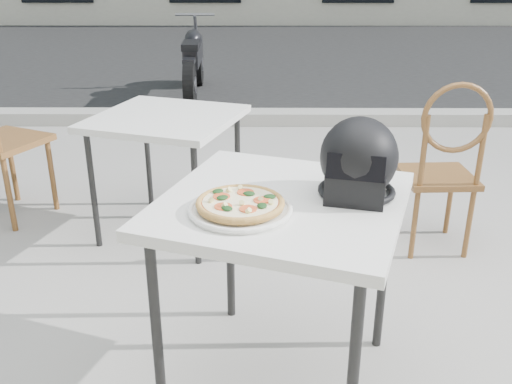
{
  "coord_description": "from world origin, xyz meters",
  "views": [
    {
      "loc": [
        -0.47,
        -2.37,
        1.53
      ],
      "look_at": [
        -0.49,
        -0.65,
        0.81
      ],
      "focal_mm": 40.0,
      "sensor_mm": 36.0,
      "label": 1
    }
  ],
  "objects_px": {
    "helmet": "(358,162)",
    "cafe_table_main": "(282,217)",
    "cafe_chair_main": "(445,160)",
    "motorcycle": "(194,63)",
    "plate": "(240,209)",
    "cafe_table_side": "(166,126)",
    "pizza": "(240,203)"
  },
  "relations": [
    {
      "from": "helmet",
      "to": "cafe_table_main",
      "type": "bearing_deg",
      "value": -159.12
    },
    {
      "from": "cafe_chair_main",
      "to": "motorcycle",
      "type": "distance_m",
      "value": 4.06
    },
    {
      "from": "cafe_table_main",
      "to": "cafe_chair_main",
      "type": "bearing_deg",
      "value": 49.31
    },
    {
      "from": "cafe_table_main",
      "to": "cafe_chair_main",
      "type": "distance_m",
      "value": 1.37
    },
    {
      "from": "plate",
      "to": "cafe_chair_main",
      "type": "distance_m",
      "value": 1.56
    },
    {
      "from": "plate",
      "to": "cafe_chair_main",
      "type": "bearing_deg",
      "value": 48.13
    },
    {
      "from": "cafe_table_main",
      "to": "motorcycle",
      "type": "height_order",
      "value": "motorcycle"
    },
    {
      "from": "cafe_table_side",
      "to": "helmet",
      "type": "bearing_deg",
      "value": -55.54
    },
    {
      "from": "plate",
      "to": "cafe_table_side",
      "type": "distance_m",
      "value": 1.47
    },
    {
      "from": "plate",
      "to": "helmet",
      "type": "height_order",
      "value": "helmet"
    },
    {
      "from": "cafe_table_side",
      "to": "cafe_table_main",
      "type": "bearing_deg",
      "value": -64.88
    },
    {
      "from": "cafe_table_main",
      "to": "motorcycle",
      "type": "distance_m",
      "value": 4.79
    },
    {
      "from": "cafe_chair_main",
      "to": "cafe_table_side",
      "type": "height_order",
      "value": "cafe_chair_main"
    },
    {
      "from": "motorcycle",
      "to": "helmet",
      "type": "bearing_deg",
      "value": -78.95
    },
    {
      "from": "cafe_table_main",
      "to": "plate",
      "type": "relative_size",
      "value": 2.65
    },
    {
      "from": "cafe_table_main",
      "to": "plate",
      "type": "xyz_separation_m",
      "value": [
        -0.14,
        -0.11,
        0.08
      ]
    },
    {
      "from": "plate",
      "to": "helmet",
      "type": "bearing_deg",
      "value": 20.04
    },
    {
      "from": "cafe_chair_main",
      "to": "cafe_table_side",
      "type": "xyz_separation_m",
      "value": [
        -1.49,
        0.24,
        0.11
      ]
    },
    {
      "from": "pizza",
      "to": "helmet",
      "type": "distance_m",
      "value": 0.43
    },
    {
      "from": "pizza",
      "to": "helmet",
      "type": "relative_size",
      "value": 0.97
    },
    {
      "from": "cafe_chair_main",
      "to": "motorcycle",
      "type": "height_order",
      "value": "cafe_chair_main"
    },
    {
      "from": "plate",
      "to": "cafe_chair_main",
      "type": "height_order",
      "value": "cafe_chair_main"
    },
    {
      "from": "cafe_table_main",
      "to": "cafe_table_side",
      "type": "xyz_separation_m",
      "value": [
        -0.6,
        1.27,
        -0.05
      ]
    },
    {
      "from": "cafe_table_main",
      "to": "cafe_table_side",
      "type": "relative_size",
      "value": 1.09
    },
    {
      "from": "cafe_table_main",
      "to": "plate",
      "type": "distance_m",
      "value": 0.19
    },
    {
      "from": "cafe_table_main",
      "to": "helmet",
      "type": "relative_size",
      "value": 3.07
    },
    {
      "from": "motorcycle",
      "to": "cafe_table_main",
      "type": "bearing_deg",
      "value": -82.02
    },
    {
      "from": "helmet",
      "to": "cafe_table_side",
      "type": "relative_size",
      "value": 0.35
    },
    {
      "from": "cafe_table_main",
      "to": "motorcycle",
      "type": "relative_size",
      "value": 0.58
    },
    {
      "from": "helmet",
      "to": "cafe_table_side",
      "type": "xyz_separation_m",
      "value": [
        -0.85,
        1.24,
        -0.24
      ]
    },
    {
      "from": "cafe_chair_main",
      "to": "cafe_table_side",
      "type": "relative_size",
      "value": 1.03
    },
    {
      "from": "plate",
      "to": "cafe_table_main",
      "type": "bearing_deg",
      "value": 39.08
    }
  ]
}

